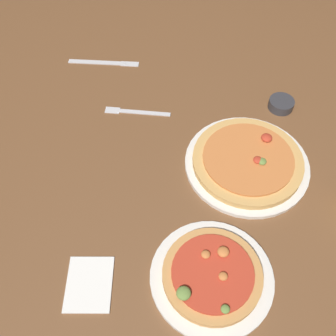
{
  "coord_description": "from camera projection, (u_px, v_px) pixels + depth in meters",
  "views": [
    {
      "loc": [
        0.28,
        -0.54,
        0.85
      ],
      "look_at": [
        0.0,
        0.0,
        0.02
      ],
      "focal_mm": 41.73,
      "sensor_mm": 36.0,
      "label": 1
    }
  ],
  "objects": [
    {
      "name": "ground_plane",
      "position": [
        168.0,
        176.0,
        1.06
      ],
      "size": [
        2.4,
        2.4,
        0.03
      ],
      "primitive_type": "cube",
      "color": "brown"
    },
    {
      "name": "pizza_plate_near",
      "position": [
        212.0,
        276.0,
        0.86
      ],
      "size": [
        0.28,
        0.28,
        0.05
      ],
      "color": "silver",
      "rests_on": "ground_plane"
    },
    {
      "name": "pizza_plate_far",
      "position": [
        247.0,
        162.0,
        1.05
      ],
      "size": [
        0.34,
        0.34,
        0.05
      ],
      "color": "silver",
      "rests_on": "ground_plane"
    },
    {
      "name": "ramekin_sauce",
      "position": [
        281.0,
        104.0,
        1.18
      ],
      "size": [
        0.08,
        0.08,
        0.03
      ],
      "primitive_type": "cylinder",
      "color": "#333338",
      "rests_on": "ground_plane"
    },
    {
      "name": "napkin_folded",
      "position": [
        89.0,
        284.0,
        0.86
      ],
      "size": [
        0.15,
        0.16,
        0.01
      ],
      "primitive_type": "cube",
      "rotation": [
        0.0,
        0.0,
        0.47
      ],
      "color": "white",
      "rests_on": "ground_plane"
    },
    {
      "name": "fork_left",
      "position": [
        136.0,
        112.0,
        1.18
      ],
      "size": [
        0.19,
        0.09,
        0.01
      ],
      "color": "silver",
      "rests_on": "ground_plane"
    },
    {
      "name": "knife_right",
      "position": [
        104.0,
        62.0,
        1.31
      ],
      "size": [
        0.23,
        0.11,
        0.01
      ],
      "color": "silver",
      "rests_on": "ground_plane"
    }
  ]
}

